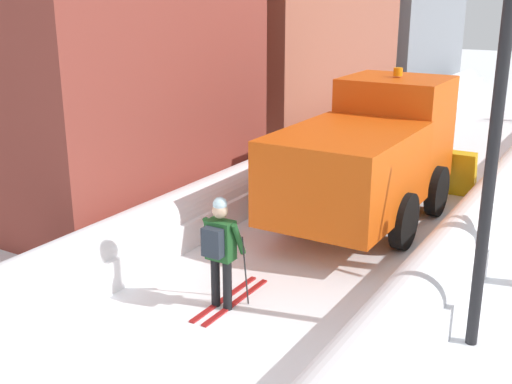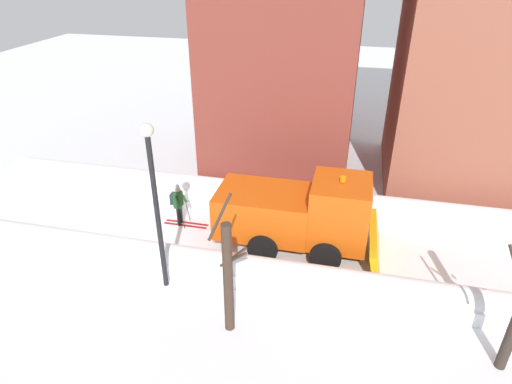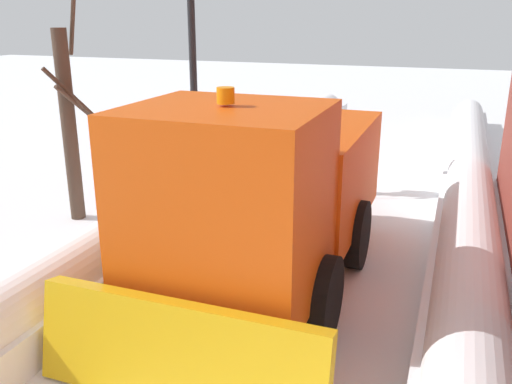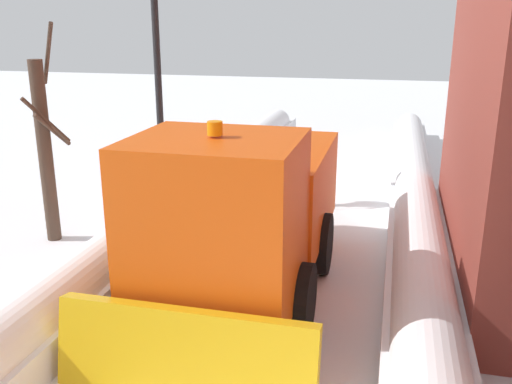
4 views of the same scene
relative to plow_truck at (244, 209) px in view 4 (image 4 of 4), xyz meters
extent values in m
cube|color=#DB510F|center=(0.00, -1.32, -0.08)|extent=(2.30, 3.40, 1.60)
cube|color=#DB510F|center=(0.00, 1.38, 0.27)|extent=(2.20, 2.00, 2.30)
cube|color=black|center=(0.00, 2.34, 0.78)|extent=(1.85, 0.06, 1.01)
cube|color=gold|center=(0.00, 2.73, -0.93)|extent=(3.20, 0.46, 1.13)
cylinder|color=orange|center=(0.00, 1.38, 1.54)|extent=(0.20, 0.20, 0.18)
cylinder|color=black|center=(-1.15, 1.08, -0.93)|extent=(0.25, 1.10, 1.10)
cylinder|color=black|center=(1.15, 1.08, -0.93)|extent=(0.25, 1.10, 1.10)
cylinder|color=black|center=(-1.15, -1.12, -0.93)|extent=(0.25, 1.10, 1.10)
cylinder|color=black|center=(1.15, -1.12, -0.93)|extent=(0.25, 1.10, 1.10)
cylinder|color=black|center=(-0.59, -4.91, -1.07)|extent=(0.14, 0.14, 0.82)
cylinder|color=black|center=(-0.37, -4.91, -1.07)|extent=(0.14, 0.14, 0.82)
cube|color=#1E5123|center=(-0.48, -4.91, -0.35)|extent=(0.42, 0.26, 0.62)
cube|color=#262D38|center=(-0.48, -5.12, -0.32)|extent=(0.32, 0.16, 0.44)
sphere|color=tan|center=(-0.48, -4.91, 0.12)|extent=(0.24, 0.24, 0.24)
sphere|color=silver|center=(-0.48, -4.91, 0.22)|extent=(0.22, 0.22, 0.22)
cylinder|color=#1E5123|center=(-0.74, -4.81, -0.32)|extent=(0.09, 0.33, 0.56)
cylinder|color=#1E5123|center=(-0.22, -4.81, -0.32)|extent=(0.09, 0.33, 0.56)
cube|color=maroon|center=(-0.59, -4.66, -1.46)|extent=(0.09, 1.80, 0.03)
cube|color=maroon|center=(-0.37, -4.66, -1.46)|extent=(0.09, 1.80, 0.03)
cylinder|color=#262628|center=(-0.78, -4.69, -0.88)|extent=(0.02, 0.19, 1.19)
cylinder|color=#262628|center=(-0.18, -4.69, -0.88)|extent=(0.02, 0.19, 1.19)
cylinder|color=black|center=(-3.61, -3.23, 0.31)|extent=(0.12, 0.12, 3.57)
cube|color=black|center=(-3.61, -3.09, 2.55)|extent=(0.28, 0.24, 0.90)
sphere|color=red|center=(-3.61, -2.96, 2.83)|extent=(0.18, 0.18, 0.18)
sphere|color=gold|center=(-3.61, -2.96, 2.55)|extent=(0.18, 0.18, 0.18)
sphere|color=green|center=(-3.61, -2.96, 2.27)|extent=(0.18, 0.18, 0.18)
cylinder|color=black|center=(3.11, -3.98, 1.17)|extent=(0.16, 0.16, 5.28)
cylinder|color=#423126|center=(4.46, -1.38, 0.34)|extent=(0.28, 0.28, 3.64)
cylinder|color=#423126|center=(4.30, -1.59, 2.25)|extent=(0.66, 0.54, 1.21)
cylinder|color=#423126|center=(4.19, -1.31, 0.84)|extent=(0.25, 0.84, 0.77)
cylinder|color=#423126|center=(4.23, -1.20, 1.04)|extent=(0.55, 0.75, 0.99)
camera|label=1|loc=(4.58, -12.31, 3.25)|focal=44.80mm
camera|label=2|loc=(13.47, 1.51, 8.33)|focal=30.87mm
camera|label=3|loc=(-2.43, 6.94, 2.40)|focal=38.28mm
camera|label=4|loc=(-2.21, 8.11, 2.85)|focal=39.24mm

